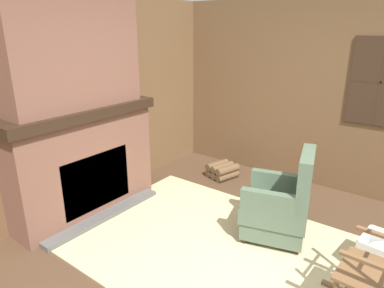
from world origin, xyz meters
The scene contains 12 objects.
ground_plane centered at (0.00, 0.00, 0.00)m, with size 14.00×14.00×0.00m, color #4C3523.
wood_panel_wall_left centered at (-2.41, 0.00, 1.24)m, with size 0.06×5.36×2.48m.
wood_panel_wall_back centered at (0.01, 2.41, 1.25)m, with size 5.36×0.09×2.48m.
fireplace_hearth centered at (-2.15, 0.00, 0.63)m, with size 0.65×1.81×1.26m.
chimney_breast centered at (-2.16, 0.00, 1.86)m, with size 0.38×1.50×1.19m.
area_rug centered at (-0.46, 0.31, 0.01)m, with size 3.15×2.10×0.01m.
armchair centered at (-0.12, 0.84, 0.36)m, with size 0.77×0.74×0.97m.
rocking_chair centered at (0.91, 0.19, 0.42)m, with size 0.82×0.49×1.23m.
firewood_stack centered at (-1.41, 1.80, 0.10)m, with size 0.43×0.46×0.21m.
oil_lamp_vase centered at (-2.20, -0.23, 1.37)m, with size 0.11×0.11×0.31m.
storage_case centered at (-2.20, 0.66, 1.33)m, with size 0.18×0.22×0.14m.
decorative_plate_on_mantel centered at (-2.22, 0.12, 1.39)m, with size 0.07×0.27×0.26m.
Camera 1 is at (1.02, -2.17, 2.08)m, focal length 32.00 mm.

